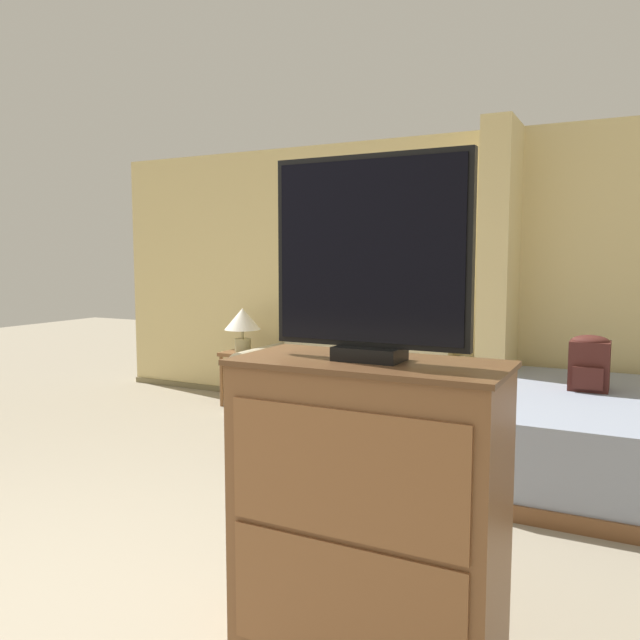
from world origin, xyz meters
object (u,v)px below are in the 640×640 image
(couch, at_px, (353,384))
(tv, at_px, (370,260))
(tv_dresser, at_px, (368,511))
(bed, at_px, (593,435))
(table_lamp, at_px, (243,322))
(coffee_table, at_px, (307,403))
(backpack, at_px, (589,362))

(couch, xyz_separation_m, tv, (1.44, -3.14, 1.16))
(tv_dresser, relative_size, bed, 0.55)
(table_lamp, relative_size, tv, 0.60)
(table_lamp, relative_size, tv_dresser, 0.39)
(tv_dresser, bearing_deg, tv, 90.00)
(coffee_table, xyz_separation_m, tv_dresser, (1.36, -2.07, 0.18))
(coffee_table, relative_size, backpack, 1.63)
(table_lamp, height_order, tv_dresser, tv_dresser)
(backpack, bearing_deg, tv_dresser, -102.20)
(tv_dresser, distance_m, backpack, 2.73)
(tv_dresser, height_order, bed, tv_dresser)
(bed, xyz_separation_m, backpack, (-0.05, 0.16, 0.48))
(tv, bearing_deg, bed, 75.87)
(tv_dresser, relative_size, backpack, 2.88)
(coffee_table, distance_m, tv, 2.71)
(coffee_table, relative_size, bed, 0.31)
(coffee_table, bearing_deg, couch, 94.55)
(bed, bearing_deg, tv_dresser, -104.13)
(couch, height_order, tv_dresser, tv_dresser)
(couch, relative_size, table_lamp, 4.95)
(tv, relative_size, bed, 0.36)
(tv_dresser, bearing_deg, couch, 114.72)
(couch, bearing_deg, tv, -65.28)
(couch, distance_m, tv_dresser, 3.46)
(coffee_table, xyz_separation_m, backpack, (1.94, 0.60, 0.38))
(bed, relative_size, backpack, 5.25)
(coffee_table, relative_size, table_lamp, 1.44)
(couch, distance_m, tv, 3.64)
(coffee_table, bearing_deg, table_lamp, 140.24)
(bed, bearing_deg, coffee_table, -167.74)
(couch, xyz_separation_m, coffee_table, (0.09, -1.07, 0.06))
(backpack, bearing_deg, bed, -71.98)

